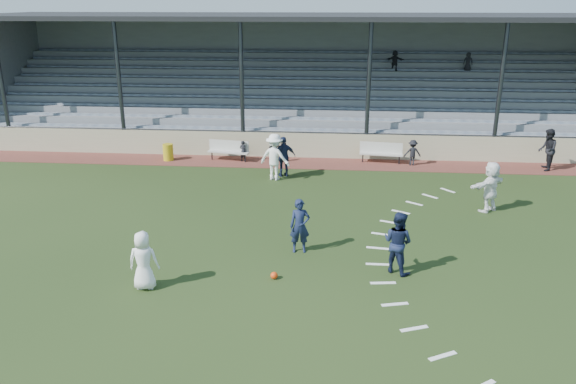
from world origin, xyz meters
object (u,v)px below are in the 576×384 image
at_px(bench_left, 229,149).
at_px(official, 547,150).
at_px(player_navy_lead, 300,226).
at_px(football, 274,275).
at_px(player_white_lead, 143,260).
at_px(bench_right, 381,151).
at_px(trash_bin, 168,152).

height_order(bench_left, official, official).
distance_m(player_navy_lead, official, 14.20).
distance_m(football, player_navy_lead, 2.07).
bearing_deg(player_white_lead, official, -143.56).
relative_size(bench_right, official, 1.08).
relative_size(player_white_lead, player_navy_lead, 0.96).
height_order(bench_right, player_navy_lead, player_navy_lead).
bearing_deg(trash_bin, official, -0.49).
xyz_separation_m(player_white_lead, official, (14.45, 12.22, 0.15)).
bearing_deg(player_white_lead, bench_right, -122.81).
bearing_deg(player_navy_lead, bench_right, 65.99).
bearing_deg(trash_bin, player_white_lead, -76.41).
distance_m(bench_right, player_navy_lead, 10.68).
relative_size(trash_bin, player_navy_lead, 0.47).
distance_m(bench_left, player_white_lead, 12.62).
relative_size(trash_bin, player_white_lead, 0.49).
relative_size(bench_right, football, 10.12).
height_order(bench_left, bench_right, same).
relative_size(bench_left, bench_right, 1.00).
distance_m(football, official, 15.93).
bearing_deg(trash_bin, bench_left, 4.88).
height_order(trash_bin, player_navy_lead, player_navy_lead).
bearing_deg(player_white_lead, bench_left, -93.35).
height_order(trash_bin, official, official).
bearing_deg(bench_right, football, -100.10).
distance_m(bench_left, player_navy_lead, 10.77).
height_order(bench_left, trash_bin, bench_left).
bearing_deg(football, player_navy_lead, 72.30).
distance_m(trash_bin, player_white_lead, 12.73).
relative_size(bench_right, player_navy_lead, 1.21).
relative_size(bench_right, player_white_lead, 1.26).
bearing_deg(player_white_lead, football, -170.38).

